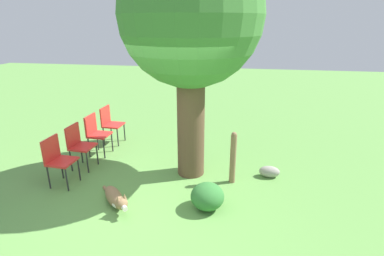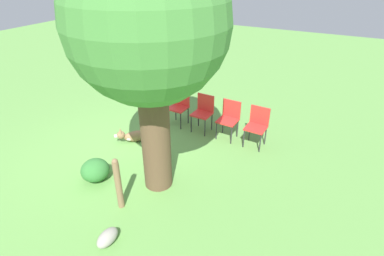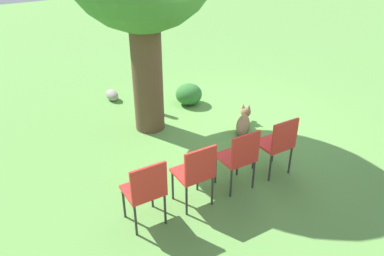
{
  "view_description": "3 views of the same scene",
  "coord_description": "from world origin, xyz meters",
  "px_view_note": "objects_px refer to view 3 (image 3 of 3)",
  "views": [
    {
      "loc": [
        1.37,
        -4.19,
        2.84
      ],
      "look_at": [
        0.5,
        1.04,
        0.94
      ],
      "focal_mm": 28.0,
      "sensor_mm": 36.0,
      "label": 1
    },
    {
      "loc": [
        4.14,
        3.64,
        3.72
      ],
      "look_at": [
        -0.88,
        1.03,
        0.52
      ],
      "focal_mm": 28.0,
      "sensor_mm": 36.0,
      "label": 2
    },
    {
      "loc": [
        -4.87,
        3.73,
        3.19
      ],
      "look_at": [
        -0.73,
        0.94,
        0.5
      ],
      "focal_mm": 35.0,
      "sensor_mm": 36.0,
      "label": 3
    }
  ],
  "objects_px": {
    "red_chair_1": "(239,156)",
    "red_chair_2": "(196,171)",
    "dog": "(243,123)",
    "red_chair_0": "(278,142)",
    "fence_post": "(140,85)",
    "red_chair_3": "(146,189)"
  },
  "relations": [
    {
      "from": "red_chair_1",
      "to": "red_chair_2",
      "type": "distance_m",
      "value": 0.68
    },
    {
      "from": "red_chair_2",
      "to": "red_chair_1",
      "type": "bearing_deg",
      "value": -89.55
    },
    {
      "from": "dog",
      "to": "red_chair_0",
      "type": "height_order",
      "value": "red_chair_0"
    },
    {
      "from": "dog",
      "to": "red_chair_1",
      "type": "relative_size",
      "value": 0.95
    },
    {
      "from": "fence_post",
      "to": "red_chair_3",
      "type": "distance_m",
      "value": 3.34
    },
    {
      "from": "red_chair_1",
      "to": "red_chair_3",
      "type": "bearing_deg",
      "value": 90.45
    },
    {
      "from": "red_chair_2",
      "to": "red_chair_3",
      "type": "xyz_separation_m",
      "value": [
        0.03,
        0.68,
        0.0
      ]
    },
    {
      "from": "red_chair_3",
      "to": "red_chair_2",
      "type": "bearing_deg",
      "value": -89.55
    },
    {
      "from": "red_chair_3",
      "to": "red_chair_0",
      "type": "bearing_deg",
      "value": -89.55
    },
    {
      "from": "dog",
      "to": "red_chair_3",
      "type": "distance_m",
      "value": 2.83
    },
    {
      "from": "red_chair_1",
      "to": "red_chair_2",
      "type": "bearing_deg",
      "value": 90.45
    },
    {
      "from": "red_chair_1",
      "to": "red_chair_3",
      "type": "distance_m",
      "value": 1.36
    },
    {
      "from": "dog",
      "to": "fence_post",
      "type": "xyz_separation_m",
      "value": [
        1.82,
        1.09,
        0.36
      ]
    },
    {
      "from": "red_chair_0",
      "to": "red_chair_1",
      "type": "xyz_separation_m",
      "value": [
        0.03,
        0.68,
        0.0
      ]
    },
    {
      "from": "red_chair_0",
      "to": "fence_post",
      "type": "bearing_deg",
      "value": 13.73
    },
    {
      "from": "dog",
      "to": "red_chair_2",
      "type": "height_order",
      "value": "red_chair_2"
    },
    {
      "from": "dog",
      "to": "red_chair_2",
      "type": "relative_size",
      "value": 0.95
    },
    {
      "from": "dog",
      "to": "red_chair_1",
      "type": "height_order",
      "value": "red_chair_1"
    },
    {
      "from": "fence_post",
      "to": "red_chair_2",
      "type": "xyz_separation_m",
      "value": [
        -3.03,
        0.77,
        0.03
      ]
    },
    {
      "from": "dog",
      "to": "red_chair_0",
      "type": "bearing_deg",
      "value": -153.42
    },
    {
      "from": "red_chair_1",
      "to": "fence_post",
      "type": "bearing_deg",
      "value": 1.26
    },
    {
      "from": "red_chair_1",
      "to": "red_chair_3",
      "type": "relative_size",
      "value": 1.0
    }
  ]
}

